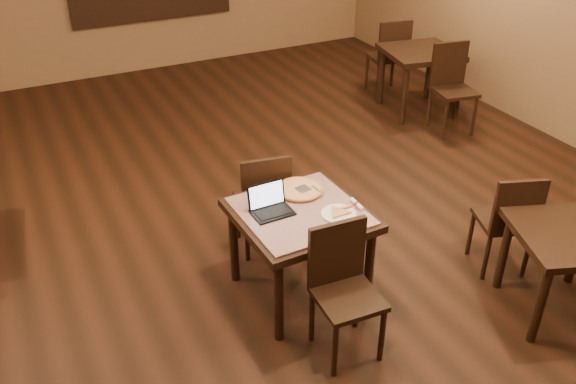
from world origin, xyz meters
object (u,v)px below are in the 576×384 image
chair_main_near (343,282)px  pizza_pan (299,191)px  other_table_c (568,246)px  tiled_table (300,222)px  other_table_a_chair_near (452,82)px  laptop (270,204)px  other_table_a_chair_far (390,53)px  chair_main_far (264,198)px  other_table_a (420,61)px  other_table_c_chair_far (509,218)px

chair_main_near → pizza_pan: bearing=85.7°
chair_main_near → other_table_c: chair_main_near is taller
tiled_table → other_table_a_chair_near: (3.01, 1.92, -0.08)m
chair_main_near → laptop: 0.79m
tiled_table → chair_main_near: (0.00, -0.62, -0.12)m
pizza_pan → other_table_a_chair_far: size_ratio=0.31×
tiled_table → other_table_a_chair_near: 3.57m
tiled_table → chair_main_far: size_ratio=1.00×
laptop → pizza_pan: (0.32, 0.14, -0.05)m
chair_main_far → laptop: (-0.19, -0.52, 0.28)m
chair_main_near → pizza_pan: chair_main_near is taller
tiled_table → chair_main_near: chair_main_near is taller
tiled_table → other_table_a: 3.92m
pizza_pan → other_table_a: 3.67m
tiled_table → pizza_pan: bearing=61.5°
tiled_table → chair_main_near: 0.63m
pizza_pan → other_table_a_chair_near: (2.89, 1.68, -0.18)m
chair_main_near → other_table_c_chair_far: bearing=7.4°
other_table_c → other_table_c_chair_far: bearing=113.1°
pizza_pan → other_table_a: bearing=38.4°
tiled_table → pizza_pan: (0.12, 0.24, 0.11)m
tiled_table → laptop: 0.27m
other_table_a_chair_near → other_table_c: size_ratio=1.07×
chair_main_near → other_table_a: size_ratio=0.97×
pizza_pan → other_table_a_chair_far: bearing=45.3°
tiled_table → pizza_pan: size_ratio=2.92×
chair_main_far → other_table_c: bearing=144.4°
tiled_table → laptop: size_ratio=3.20×
pizza_pan → other_table_c_chair_far: other_table_c_chair_far is taller
other_table_a_chair_far → other_table_c_chair_far: (-1.38, -3.63, -0.07)m
pizza_pan → other_table_a_chair_near: size_ratio=0.31×
laptop → other_table_c_chair_far: size_ratio=0.32×
chair_main_near → chair_main_far: bearing=94.2°
other_table_a → other_table_a_chair_far: other_table_a_chair_far is taller
chair_main_far → pizza_pan: bearing=119.3°
other_table_c → other_table_c_chair_far: size_ratio=1.06×
chair_main_far → other_table_c_chair_far: chair_main_far is taller
laptop → other_table_a: 4.01m
other_table_a → pizza_pan: bearing=-131.2°
tiled_table → pizza_pan: 0.29m
other_table_a → other_table_c_chair_far: (-1.40, -3.03, -0.15)m
tiled_table → other_table_a_chair_far: (2.98, 3.13, -0.08)m
laptop → other_table_a_chair_far: other_table_a_chair_far is taller
chair_main_near → tiled_table: bearing=93.8°
pizza_pan → chair_main_near: bearing=-97.7°
other_table_a_chair_far → other_table_c_chair_far: size_ratio=1.13×
pizza_pan → chair_main_far: bearing=109.5°
pizza_pan → other_table_c: size_ratio=0.34×
pizza_pan → laptop: bearing=-155.9°
laptop → other_table_a_chair_near: bearing=28.1°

